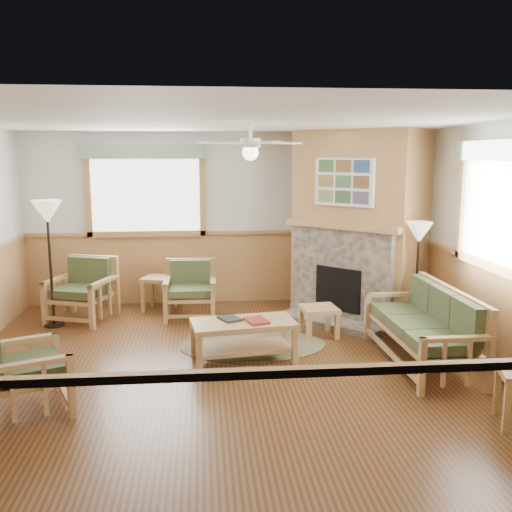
{
  "coord_description": "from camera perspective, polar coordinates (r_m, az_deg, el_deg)",
  "views": [
    {
      "loc": [
        -0.25,
        -6.03,
        2.36
      ],
      "look_at": [
        0.4,
        0.7,
        1.15
      ],
      "focal_mm": 40.0,
      "sensor_mm": 36.0,
      "label": 1
    }
  ],
  "objects": [
    {
      "name": "floor",
      "position": [
        6.48,
        -2.98,
        -11.27
      ],
      "size": [
        6.0,
        6.0,
        0.01
      ],
      "primitive_type": "cube",
      "color": "#512F16",
      "rests_on": "ground"
    },
    {
      "name": "ceiling",
      "position": [
        6.04,
        -3.22,
        13.36
      ],
      "size": [
        6.0,
        6.0,
        0.01
      ],
      "primitive_type": "cube",
      "color": "white",
      "rests_on": "floor"
    },
    {
      "name": "wall_back",
      "position": [
        9.09,
        -3.92,
        3.74
      ],
      "size": [
        6.0,
        0.02,
        2.7
      ],
      "primitive_type": "cube",
      "color": "silver",
      "rests_on": "floor"
    },
    {
      "name": "wall_front",
      "position": [
        3.2,
        -0.76,
        -8.22
      ],
      "size": [
        6.0,
        0.02,
        2.7
      ],
      "primitive_type": "cube",
      "color": "silver",
      "rests_on": "floor"
    },
    {
      "name": "wall_right",
      "position": [
        6.92,
        22.55,
        0.98
      ],
      "size": [
        0.02,
        6.0,
        2.7
      ],
      "primitive_type": "cube",
      "color": "silver",
      "rests_on": "floor"
    },
    {
      "name": "wainscot",
      "position": [
        6.3,
        -3.03,
        -6.56
      ],
      "size": [
        6.0,
        6.0,
        1.1
      ],
      "primitive_type": null,
      "color": "#AD7B46",
      "rests_on": "floor"
    },
    {
      "name": "fireplace",
      "position": [
        8.46,
        10.31,
        3.12
      ],
      "size": [
        3.11,
        3.11,
        2.7
      ],
      "primitive_type": null,
      "rotation": [
        0.0,
        0.0,
        -0.79
      ],
      "color": "#AD7B46",
      "rests_on": "floor"
    },
    {
      "name": "window_back",
      "position": [
        9.03,
        -11.13,
        11.04
      ],
      "size": [
        1.9,
        0.16,
        1.5
      ],
      "primitive_type": null,
      "color": "white",
      "rests_on": "wall_back"
    },
    {
      "name": "window_right",
      "position": [
        6.66,
        23.76,
        10.77
      ],
      "size": [
        0.16,
        1.9,
        1.5
      ],
      "primitive_type": null,
      "color": "white",
      "rests_on": "wall_right"
    },
    {
      "name": "ceiling_fan",
      "position": [
        6.36,
        -0.56,
        12.85
      ],
      "size": [
        1.59,
        1.59,
        0.36
      ],
      "primitive_type": null,
      "rotation": [
        0.0,
        0.0,
        0.35
      ],
      "color": "white",
      "rests_on": "ceiling"
    },
    {
      "name": "sofa",
      "position": [
        6.81,
        16.2,
        -6.72
      ],
      "size": [
        1.88,
        0.79,
        0.86
      ],
      "primitive_type": null,
      "rotation": [
        0.0,
        0.0,
        -1.56
      ],
      "color": "tan",
      "rests_on": "floor"
    },
    {
      "name": "armchair_back_left",
      "position": [
        8.52,
        -17.08,
        -3.29
      ],
      "size": [
        1.01,
        1.01,
        0.89
      ],
      "primitive_type": null,
      "rotation": [
        0.0,
        0.0,
        -0.34
      ],
      "color": "tan",
      "rests_on": "floor"
    },
    {
      "name": "armchair_back_right",
      "position": [
        8.37,
        -6.61,
        -3.39
      ],
      "size": [
        0.75,
        0.75,
        0.82
      ],
      "primitive_type": null,
      "rotation": [
        0.0,
        0.0,
        -0.02
      ],
      "color": "tan",
      "rests_on": "floor"
    },
    {
      "name": "armchair_left",
      "position": [
        5.74,
        -22.29,
        -10.26
      ],
      "size": [
        1.02,
        1.02,
        0.87
      ],
      "primitive_type": null,
      "rotation": [
        0.0,
        0.0,
        1.98
      ],
      "color": "tan",
      "rests_on": "floor"
    },
    {
      "name": "coffee_table",
      "position": [
        6.66,
        -1.28,
        -8.46
      ],
      "size": [
        1.25,
        0.75,
        0.47
      ],
      "primitive_type": null,
      "rotation": [
        0.0,
        0.0,
        0.14
      ],
      "color": "tan",
      "rests_on": "floor"
    },
    {
      "name": "end_table_chairs",
      "position": [
        8.86,
        -9.61,
        -3.71
      ],
      "size": [
        0.57,
        0.56,
        0.52
      ],
      "primitive_type": null,
      "rotation": [
        0.0,
        0.0,
        -0.28
      ],
      "color": "tan",
      "rests_on": "floor"
    },
    {
      "name": "footstool",
      "position": [
        7.57,
        6.31,
        -6.52
      ],
      "size": [
        0.5,
        0.5,
        0.39
      ],
      "primitive_type": null,
      "rotation": [
        0.0,
        0.0,
        0.1
      ],
      "color": "tan",
      "rests_on": "floor"
    },
    {
      "name": "braided_rug",
      "position": [
        7.22,
        -0.34,
        -8.87
      ],
      "size": [
        2.38,
        2.38,
        0.01
      ],
      "primitive_type": "cylinder",
      "rotation": [
        0.0,
        0.0,
        -0.39
      ],
      "color": "brown",
      "rests_on": "floor"
    },
    {
      "name": "floor_lamp_left",
      "position": [
        8.29,
        -19.88,
        -0.74
      ],
      "size": [
        0.5,
        0.5,
        1.76
      ],
      "primitive_type": null,
      "rotation": [
        0.0,
        0.0,
        -0.29
      ],
      "color": "black",
      "rests_on": "floor"
    },
    {
      "name": "floor_lamp_right",
      "position": [
        7.76,
        15.79,
        -2.19
      ],
      "size": [
        0.38,
        0.38,
        1.51
      ],
      "primitive_type": null,
      "rotation": [
        0.0,
        0.0,
        -0.1
      ],
      "color": "black",
      "rests_on": "floor"
    },
    {
      "name": "book_red",
      "position": [
        6.55,
        0.06,
        -6.36
      ],
      "size": [
        0.3,
        0.35,
        0.03
      ],
      "primitive_type": "cube",
      "rotation": [
        0.0,
        0.0,
        0.3
      ],
      "color": "maroon",
      "rests_on": "coffee_table"
    },
    {
      "name": "book_dark",
      "position": [
        6.64,
        -2.64,
        -6.17
      ],
      "size": [
        0.3,
        0.33,
        0.03
      ],
      "primitive_type": "cube",
      "rotation": [
        0.0,
        0.0,
        0.47
      ],
      "color": "black",
      "rests_on": "coffee_table"
    }
  ]
}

